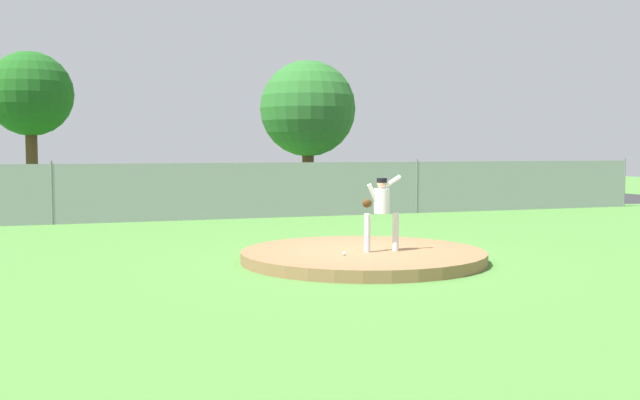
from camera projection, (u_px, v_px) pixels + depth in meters
name	position (u px, v px, depth m)	size (l,w,h in m)	color
ground_plane	(283.00, 231.00, 20.68)	(80.00, 80.00, 0.00)	#4C8438
asphalt_strip	(223.00, 208.00, 28.70)	(44.00, 7.00, 0.01)	#2B2B2D
pitchers_mound	(363.00, 256.00, 15.02)	(5.06, 5.06, 0.23)	olive
pitcher_youth	(381.00, 206.00, 14.77)	(0.83, 0.32, 1.57)	silver
baseball	(344.00, 254.00, 14.29)	(0.07, 0.07, 0.07)	white
chainlink_fence	(250.00, 191.00, 24.39)	(31.28, 0.07, 1.97)	gray
parked_car_navy	(356.00, 186.00, 30.62)	(2.03, 4.84, 1.62)	#161E4C
parked_car_slate	(153.00, 189.00, 27.89)	(2.00, 4.13, 1.73)	slate
parked_car_burgundy	(458.00, 185.00, 31.97)	(1.91, 4.45, 1.60)	maroon
parked_car_white	(287.00, 186.00, 29.55)	(2.00, 4.31, 1.74)	silver
parked_car_teal	(223.00, 188.00, 28.41)	(2.18, 4.75, 1.73)	#146066
traffic_cone_orange	(70.00, 201.00, 28.97)	(0.40, 0.40, 0.55)	orange
tree_slender_far	(30.00, 95.00, 34.26)	(3.99, 3.99, 6.95)	#4C331E
tree_broad_left	(308.00, 109.00, 36.76)	(4.85, 4.85, 6.82)	#4C331E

